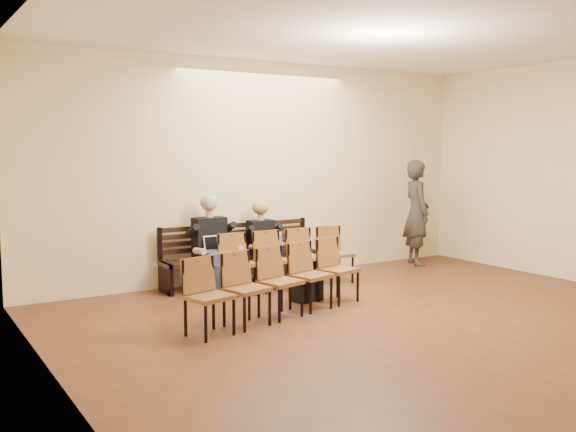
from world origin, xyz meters
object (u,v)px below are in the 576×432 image
object	(u,v)px
bag	(306,290)
chair_row_back	(280,282)
bench	(242,270)
laptop	(218,254)
chair_row_front	(289,259)
water_bottle	(280,248)
passerby	(417,205)
seated_man	(212,242)
seated_woman	(264,246)

from	to	relation	value
bag	chair_row_back	world-z (taller)	chair_row_back
bench	laptop	xyz separation A→B (m)	(-0.57, -0.35, 0.34)
bench	chair_row_back	xyz separation A→B (m)	(-0.52, -2.01, 0.22)
chair_row_front	water_bottle	bearing A→B (deg)	91.81
passerby	chair_row_front	bearing A→B (deg)	119.87
seated_man	seated_woman	xyz separation A→B (m)	(0.88, 0.00, -0.13)
bag	chair_row_front	distance (m)	0.88
bench	passerby	size ratio (longest dim) A/B	1.19
laptop	chair_row_back	bearing A→B (deg)	-100.44
seated_woman	bag	xyz separation A→B (m)	(-0.09, -1.33, -0.44)
passerby	seated_woman	bearing A→B (deg)	109.96
bench	seated_man	distance (m)	0.76
laptop	bag	distance (m)	1.43
bench	chair_row_back	size ratio (longest dim) A/B	0.96
seated_man	chair_row_front	bearing A→B (deg)	-27.55
chair_row_front	seated_woman	bearing A→B (deg)	105.77
bench	chair_row_front	world-z (taller)	chair_row_front
chair_row_front	chair_row_back	world-z (taller)	chair_row_front
water_bottle	chair_row_back	world-z (taller)	chair_row_back
seated_man	bag	xyz separation A→B (m)	(0.80, -1.33, -0.57)
seated_woman	bag	distance (m)	1.41
water_bottle	passerby	world-z (taller)	passerby
water_bottle	passerby	bearing A→B (deg)	3.98
laptop	chair_row_front	distance (m)	1.08
chair_row_back	chair_row_front	bearing A→B (deg)	40.57
seated_man	passerby	size ratio (longest dim) A/B	0.66
bench	seated_woman	bearing A→B (deg)	-20.33
bag	passerby	xyz separation A→B (m)	(3.25, 1.28, 0.94)
bag	chair_row_front	bearing A→B (deg)	74.71
bench	bag	size ratio (longest dim) A/B	6.36
water_bottle	bench	bearing A→B (deg)	139.75
laptop	passerby	bearing A→B (deg)	-9.66
passerby	laptop	bearing A→B (deg)	113.37
bench	chair_row_back	bearing A→B (deg)	-104.58
water_bottle	passerby	distance (m)	3.08
bag	seated_woman	bearing A→B (deg)	86.23
bench	seated_man	bearing A→B (deg)	-167.92
seated_woman	water_bottle	xyz separation A→B (m)	(0.13, -0.27, -0.02)
seated_woman	seated_man	bearing A→B (deg)	180.00
passerby	chair_row_back	xyz separation A→B (m)	(-4.01, -1.84, -0.65)
bag	chair_row_back	bearing A→B (deg)	-143.50
passerby	bag	bearing A→B (deg)	132.41
chair_row_front	chair_row_back	xyz separation A→B (m)	(-0.98, -1.36, -0.00)
seated_man	laptop	distance (m)	0.27
bench	laptop	world-z (taller)	laptop
water_bottle	chair_row_front	size ratio (longest dim) A/B	0.12
passerby	chair_row_back	bearing A→B (deg)	135.60
seated_woman	chair_row_front	world-z (taller)	seated_woman
laptop	water_bottle	distance (m)	1.03
chair_row_front	chair_row_back	distance (m)	1.68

